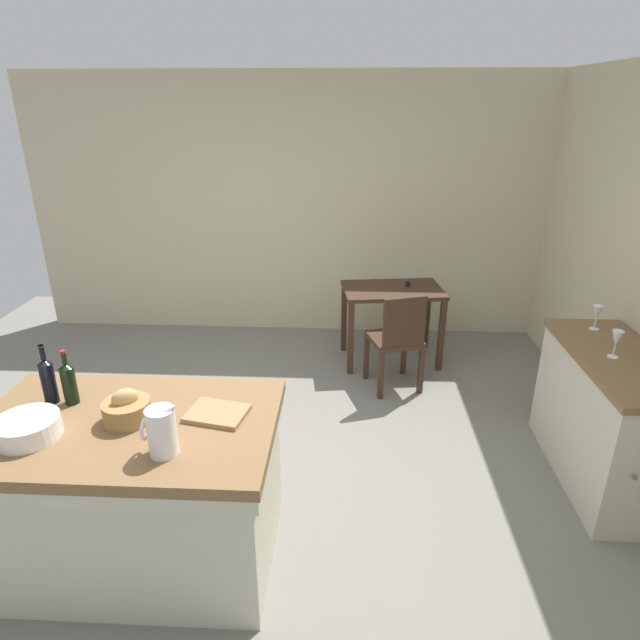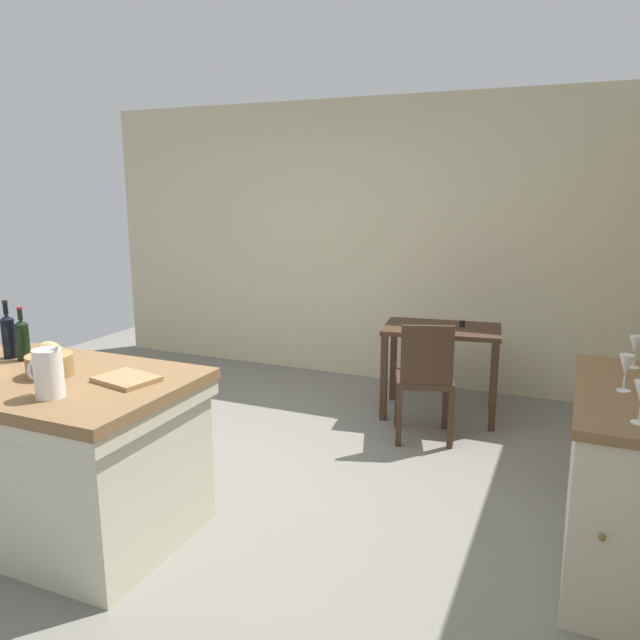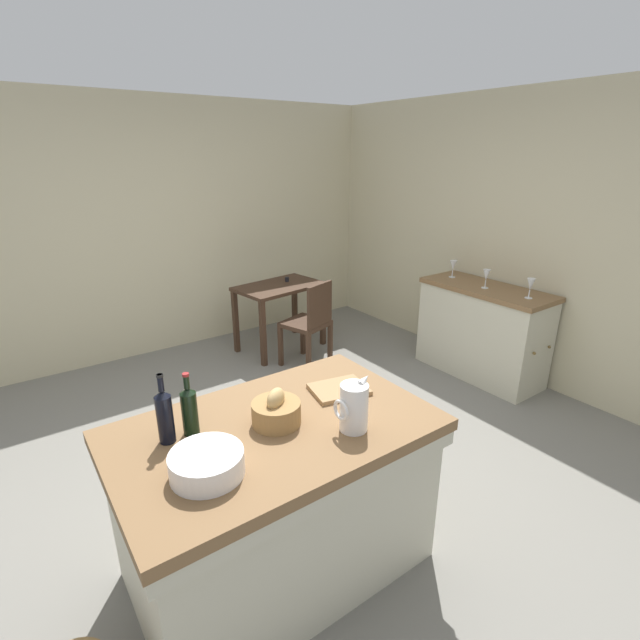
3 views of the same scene
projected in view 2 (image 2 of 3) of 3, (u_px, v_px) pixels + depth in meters
ground_plane at (209, 489)px, 3.73m from camera, size 6.76×6.76×0.00m
wall_back at (356, 242)px, 5.78m from camera, size 5.32×0.12×2.60m
island_table at (54, 447)px, 3.21m from camera, size 1.49×0.93×0.86m
side_cabinet at (626, 481)px, 2.89m from camera, size 0.52×1.22×0.89m
writing_desk at (442, 341)px, 4.84m from camera, size 0.97×0.68×0.78m
wooden_chair at (425, 377)px, 4.35m from camera, size 0.50×0.50×0.89m
pitcher at (48, 373)px, 2.78m from camera, size 0.17×0.13×0.27m
bread_basket at (50, 363)px, 3.12m from camera, size 0.23×0.23×0.18m
cutting_board at (127, 379)px, 3.03m from camera, size 0.33×0.28×0.02m
wine_bottle_dark at (23, 339)px, 3.38m from camera, size 0.07×0.07×0.30m
wine_bottle_amber at (8, 335)px, 3.42m from camera, size 0.07×0.07×0.33m
wine_glass_left at (626, 366)px, 2.78m from camera, size 0.07×0.07×0.17m
wine_glass_middle at (635, 346)px, 3.14m from camera, size 0.07×0.07×0.17m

